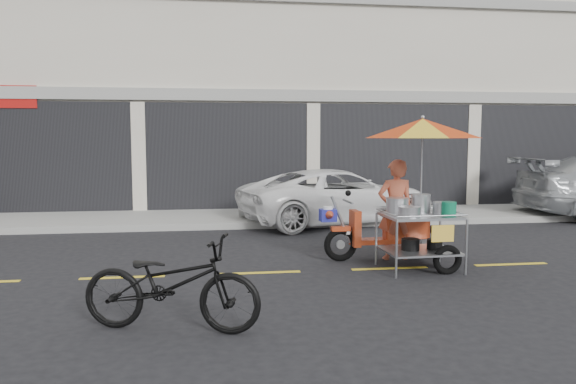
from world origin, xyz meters
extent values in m
plane|color=black|center=(0.00, 0.00, 0.00)|extent=(90.00, 90.00, 0.00)
cube|color=gray|center=(0.00, 5.50, 0.07)|extent=(45.00, 3.00, 0.15)
cube|color=beige|center=(0.00, 10.50, 4.00)|extent=(36.00, 8.00, 8.00)
cube|color=black|center=(0.00, 6.47, 1.45)|extent=(35.28, 0.06, 2.90)
cube|color=gray|center=(0.00, 6.45, 3.10)|extent=(36.00, 0.12, 0.30)
cube|color=gold|center=(0.00, 0.00, 0.00)|extent=(42.00, 0.10, 0.01)
imported|color=white|center=(0.22, 4.55, 0.64)|extent=(5.00, 3.30, 1.28)
imported|color=black|center=(-3.15, -2.36, 0.50)|extent=(2.02, 1.19, 1.00)
torus|color=black|center=(-0.63, 0.62, 0.27)|extent=(0.56, 0.13, 0.56)
torus|color=black|center=(0.83, 0.67, 0.27)|extent=(0.56, 0.13, 0.56)
cylinder|color=#9EA0A5|center=(-0.63, 0.62, 0.27)|extent=(0.14, 0.06, 0.14)
cylinder|color=#9EA0A5|center=(0.83, 0.67, 0.27)|extent=(0.14, 0.06, 0.14)
cube|color=#A83719|center=(-0.63, 0.62, 0.54)|extent=(0.32, 0.13, 0.08)
cylinder|color=#9EA0A5|center=(-0.63, 0.62, 0.68)|extent=(0.36, 0.06, 0.79)
cube|color=#A83719|center=(-0.39, 0.63, 0.54)|extent=(0.13, 0.34, 0.59)
cube|color=#A83719|center=(0.05, 0.64, 0.31)|extent=(0.79, 0.30, 0.08)
cube|color=#A83719|center=(0.49, 0.66, 0.54)|extent=(0.74, 0.28, 0.39)
cube|color=black|center=(0.39, 0.66, 0.76)|extent=(0.64, 0.26, 0.10)
cylinder|color=#9EA0A5|center=(-0.51, 0.62, 0.98)|extent=(0.05, 0.54, 0.04)
sphere|color=black|center=(-0.46, 0.82, 1.10)|extent=(0.10, 0.10, 0.10)
cylinder|color=white|center=(-0.51, 0.62, 0.47)|extent=(0.12, 0.12, 0.05)
cube|color=navy|center=(-0.85, 0.61, 0.76)|extent=(0.26, 0.22, 0.20)
cylinder|color=white|center=(-0.85, 0.61, 0.88)|extent=(0.16, 0.16, 0.05)
cone|color=#A83719|center=(-0.84, 0.44, 0.78)|extent=(0.18, 0.22, 0.18)
torus|color=black|center=(0.73, -0.46, 0.22)|extent=(0.45, 0.11, 0.45)
cylinder|color=#9EA0A5|center=(-0.10, -0.59, 0.42)|extent=(0.04, 0.04, 0.83)
cylinder|color=#9EA0A5|center=(-0.13, 0.29, 0.42)|extent=(0.04, 0.04, 0.83)
cylinder|color=#9EA0A5|center=(0.98, -0.55, 0.42)|extent=(0.04, 0.04, 0.83)
cylinder|color=#9EA0A5|center=(0.94, 0.33, 0.42)|extent=(0.04, 0.04, 0.83)
cube|color=#9EA0A5|center=(0.42, -0.13, 0.29)|extent=(1.11, 0.92, 0.03)
cube|color=#9EA0A5|center=(0.42, -0.13, 0.83)|extent=(1.11, 0.92, 0.04)
cylinder|color=#9EA0A5|center=(0.44, -0.57, 0.89)|extent=(1.08, 0.06, 0.02)
cylinder|color=#9EA0A5|center=(0.41, 0.31, 0.89)|extent=(1.08, 0.06, 0.02)
cylinder|color=#9EA0A5|center=(-0.11, -0.15, 0.89)|extent=(0.06, 0.88, 0.02)
cylinder|color=#9EA0A5|center=(0.96, -0.11, 0.89)|extent=(0.06, 0.88, 0.02)
cylinder|color=#9EA0A5|center=(0.41, 0.31, 0.29)|extent=(0.07, 0.73, 0.04)
cylinder|color=#9EA0A5|center=(0.41, 0.31, 0.78)|extent=(0.07, 0.73, 0.04)
cube|color=gold|center=(0.59, -0.59, 0.64)|extent=(0.34, 0.03, 0.24)
cylinder|color=#B7B7BC|center=(0.12, 0.06, 0.96)|extent=(0.35, 0.35, 0.22)
cylinder|color=#B7B7BC|center=(0.51, 0.09, 0.98)|extent=(0.30, 0.30, 0.27)
cylinder|color=#B7B7BC|center=(0.79, -0.06, 0.93)|extent=(0.28, 0.28, 0.16)
cylinder|color=#B7B7BC|center=(0.18, -0.31, 0.92)|extent=(0.33, 0.33, 0.13)
cylinder|color=#0C6744|center=(0.77, -0.36, 0.96)|extent=(0.22, 0.22, 0.22)
cylinder|color=black|center=(0.28, -0.13, 0.40)|extent=(0.28, 0.28, 0.18)
cylinder|color=black|center=(0.67, -0.12, 0.39)|extent=(0.24, 0.24, 0.16)
cylinder|color=#9EA0A5|center=(0.47, -0.03, 1.57)|extent=(0.02, 0.02, 1.47)
sphere|color=#9EA0A5|center=(0.47, -0.03, 2.32)|extent=(0.06, 0.06, 0.06)
imported|color=#BA563A|center=(0.30, 0.65, 0.83)|extent=(0.62, 0.42, 1.66)
camera|label=1|loc=(-2.74, -8.19, 2.02)|focal=35.00mm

